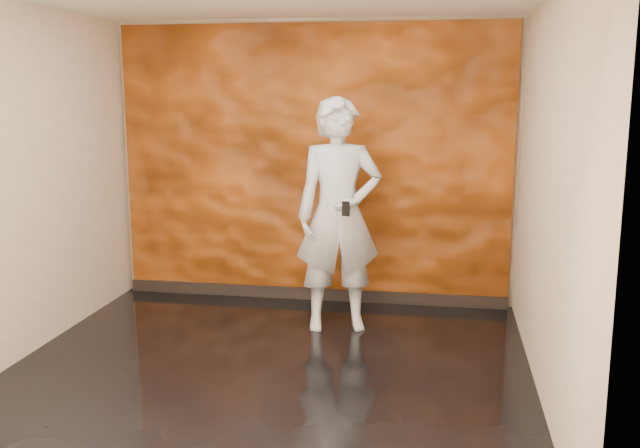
% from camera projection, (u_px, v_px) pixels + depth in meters
% --- Properties ---
extents(room, '(4.02, 4.02, 2.81)m').
position_uv_depth(room, '(264.00, 191.00, 5.19)').
color(room, black).
rests_on(room, ground).
extents(feature_wall, '(3.90, 0.06, 2.75)m').
position_uv_depth(feature_wall, '(313.00, 165.00, 7.09)').
color(feature_wall, '#BE5514').
rests_on(feature_wall, ground).
extents(baseboard, '(3.90, 0.04, 0.12)m').
position_uv_depth(baseboard, '(312.00, 294.00, 7.30)').
color(baseboard, black).
rests_on(baseboard, ground).
extents(man, '(0.85, 0.67, 2.07)m').
position_uv_depth(man, '(339.00, 215.00, 6.28)').
color(man, '#9BA1AA').
rests_on(man, ground).
extents(phone, '(0.07, 0.03, 0.13)m').
position_uv_depth(phone, '(346.00, 209.00, 5.97)').
color(phone, black).
rests_on(phone, man).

